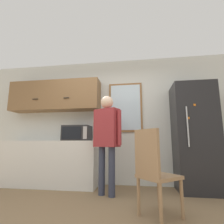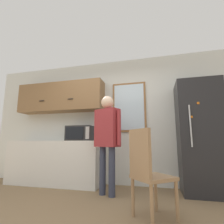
% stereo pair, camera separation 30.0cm
% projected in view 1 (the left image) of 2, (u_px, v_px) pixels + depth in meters
% --- Properties ---
extents(back_wall, '(6.00, 0.06, 2.70)m').
position_uv_depth(back_wall, '(109.00, 120.00, 3.84)').
color(back_wall, silver).
rests_on(back_wall, ground_plane).
extents(counter, '(2.01, 0.56, 0.89)m').
position_uv_depth(counter, '(49.00, 163.00, 3.56)').
color(counter, silver).
rests_on(counter, ground_plane).
extents(upper_cabinets, '(2.01, 0.39, 0.66)m').
position_uv_depth(upper_cabinets, '(55.00, 96.00, 3.89)').
color(upper_cabinets, olive).
extents(microwave, '(0.53, 0.40, 0.30)m').
position_uv_depth(microwave, '(77.00, 133.00, 3.52)').
color(microwave, '#232326').
rests_on(microwave, counter).
extents(person, '(0.53, 0.37, 1.67)m').
position_uv_depth(person, '(107.00, 133.00, 3.01)').
color(person, '#33384C').
rests_on(person, ground_plane).
extents(refrigerator, '(0.72, 0.65, 1.94)m').
position_uv_depth(refrigerator, '(195.00, 136.00, 3.20)').
color(refrigerator, '#232326').
rests_on(refrigerator, ground_plane).
extents(chair, '(0.58, 0.58, 1.02)m').
position_uv_depth(chair, '(153.00, 169.00, 2.07)').
color(chair, '#997551').
rests_on(chair, ground_plane).
extents(window, '(0.72, 0.05, 1.07)m').
position_uv_depth(window, '(125.00, 107.00, 3.79)').
color(window, olive).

